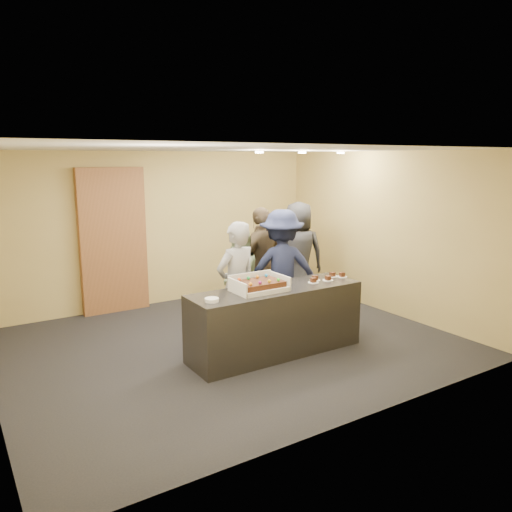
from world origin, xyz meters
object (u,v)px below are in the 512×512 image
at_px(person_server_grey, 236,286).
at_px(person_navy_man, 282,269).
at_px(person_brown_extra, 263,264).
at_px(plate_stack, 212,300).
at_px(sheet_cake, 259,284).
at_px(person_sage_man, 238,280).
at_px(serving_counter, 276,321).
at_px(person_dark_suit, 298,255).
at_px(storage_cabinet, 113,241).
at_px(cake_box, 258,287).

bearing_deg(person_server_grey, person_navy_man, -169.15).
height_order(person_navy_man, person_brown_extra, person_navy_man).
distance_m(plate_stack, person_server_grey, 0.87).
bearing_deg(person_brown_extra, sheet_cake, 42.38).
bearing_deg(plate_stack, person_sage_man, 47.33).
height_order(plate_stack, person_brown_extra, person_brown_extra).
xyz_separation_m(serving_counter, person_dark_suit, (1.56, 1.57, 0.48)).
xyz_separation_m(storage_cabinet, sheet_cake, (0.97, -3.02, -0.22)).
xyz_separation_m(sheet_cake, person_server_grey, (-0.08, 0.45, -0.12)).
bearing_deg(person_sage_man, plate_stack, 11.24).
bearing_deg(person_sage_man, cake_box, 38.03).
bearing_deg(storage_cabinet, person_brown_extra, -41.61).
xyz_separation_m(serving_counter, sheet_cake, (-0.26, -0.00, 0.55)).
bearing_deg(person_server_grey, cake_box, 90.88).
xyz_separation_m(serving_counter, person_navy_man, (0.68, 0.83, 0.46)).
relative_size(storage_cabinet, sheet_cake, 4.22).
bearing_deg(person_dark_suit, sheet_cake, 62.97).
xyz_separation_m(cake_box, person_dark_suit, (1.82, 1.55, -0.02)).
bearing_deg(serving_counter, person_dark_suit, 45.19).
bearing_deg(storage_cabinet, person_server_grey, -70.90).
bearing_deg(storage_cabinet, person_sage_man, -58.25).
xyz_separation_m(person_sage_man, person_navy_man, (0.66, -0.17, 0.12)).
relative_size(cake_box, person_server_grey, 0.39).
bearing_deg(storage_cabinet, plate_stack, -85.88).
relative_size(serving_counter, person_server_grey, 1.36).
bearing_deg(cake_box, person_server_grey, 100.55).
bearing_deg(person_navy_man, person_brown_extra, -62.95).
height_order(storage_cabinet, cake_box, storage_cabinet).
bearing_deg(storage_cabinet, cake_box, -72.07).
bearing_deg(person_brown_extra, person_sage_man, 14.26).
height_order(serving_counter, storage_cabinet, storage_cabinet).
relative_size(serving_counter, cake_box, 3.54).
distance_m(cake_box, person_server_grey, 0.44).
bearing_deg(cake_box, sheet_cake, -90.92).
xyz_separation_m(person_server_grey, person_navy_man, (1.02, 0.38, 0.03)).
bearing_deg(person_dark_suit, person_navy_man, 62.30).
xyz_separation_m(serving_counter, person_sage_man, (0.02, 1.00, 0.35)).
relative_size(person_navy_man, person_dark_suit, 0.98).
xyz_separation_m(person_sage_man, person_dark_suit, (1.54, 0.57, 0.13)).
bearing_deg(cake_box, plate_stack, -170.08).
bearing_deg(person_brown_extra, person_navy_man, 78.94).
bearing_deg(serving_counter, person_server_grey, 127.05).
height_order(cake_box, person_navy_man, person_navy_man).
height_order(cake_box, person_dark_suit, person_dark_suit).
distance_m(serving_counter, person_dark_suit, 2.26).
xyz_separation_m(cake_box, sheet_cake, (-0.00, -0.03, 0.05)).
relative_size(plate_stack, person_server_grey, 0.10).
bearing_deg(plate_stack, sheet_cake, 8.04).
distance_m(cake_box, plate_stack, 0.76).
xyz_separation_m(serving_counter, person_brown_extra, (0.67, 1.34, 0.46)).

